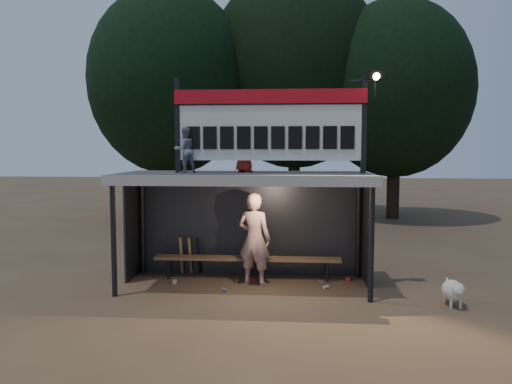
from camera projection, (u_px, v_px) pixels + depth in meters
The scene contains 13 objects.
ground at pixel (245, 286), 10.21m from camera, with size 80.00×80.00×0.00m, color brown.
player at pixel (254, 239), 10.26m from camera, with size 0.70×0.46×1.91m, color white.
child_a at pixel (185, 150), 9.99m from camera, with size 0.44×0.35×0.91m, color gray.
child_b at pixel (245, 149), 10.19m from camera, with size 0.47×0.31×0.97m, color #A21F18.
dugout_shelter at pixel (246, 195), 10.29m from camera, with size 5.10×2.08×2.32m.
scoreboard_assembly at pixel (272, 122), 9.87m from camera, with size 4.10×0.27×1.99m.
bench at pixel (247, 259), 10.72m from camera, with size 4.00×0.35×0.48m.
tree_left at pixel (170, 81), 19.98m from camera, with size 6.46×6.46×9.27m.
tree_mid at pixel (295, 69), 21.04m from camera, with size 7.22×7.22×10.36m.
tree_right at pixel (395, 89), 19.82m from camera, with size 6.08×6.08×8.72m.
dog at pixel (454, 290), 8.89m from camera, with size 0.36×0.81×0.49m.
bats at pixel (190, 256), 11.08m from camera, with size 0.48×0.33×0.84m.
litter at pixel (266, 282), 10.35m from camera, with size 3.71×1.10×0.08m.
Camera 1 is at (0.99, -9.96, 2.78)m, focal length 35.00 mm.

